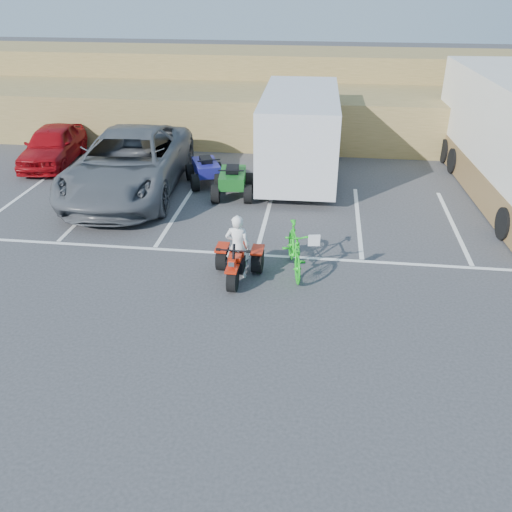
# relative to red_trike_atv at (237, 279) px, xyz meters

# --- Properties ---
(ground) EXTENTS (100.00, 100.00, 0.00)m
(ground) POSITION_rel_red_trike_atv_xyz_m (0.29, -1.13, 0.00)
(ground) COLOR #353538
(ground) RESTS_ON ground
(parking_stripes) EXTENTS (28.00, 5.16, 0.01)m
(parking_stripes) POSITION_rel_red_trike_atv_xyz_m (1.16, 2.93, 0.00)
(parking_stripes) COLOR white
(parking_stripes) RESTS_ON ground
(grass_embankment) EXTENTS (40.00, 8.50, 3.10)m
(grass_embankment) POSITION_rel_red_trike_atv_xyz_m (0.29, 14.35, 1.42)
(grass_embankment) COLOR olive
(grass_embankment) RESTS_ON ground
(red_trike_atv) EXTENTS (1.17, 1.55, 0.99)m
(red_trike_atv) POSITION_rel_red_trike_atv_xyz_m (0.00, 0.00, 0.00)
(red_trike_atv) COLOR red
(red_trike_atv) RESTS_ON ground
(rider) EXTENTS (0.58, 0.39, 1.57)m
(rider) POSITION_rel_red_trike_atv_xyz_m (0.00, 0.15, 0.79)
(rider) COLOR white
(rider) RESTS_ON ground
(green_dirt_bike) EXTENTS (0.92, 2.05, 1.19)m
(green_dirt_bike) POSITION_rel_red_trike_atv_xyz_m (1.31, 0.57, 0.60)
(green_dirt_bike) COLOR #14BF19
(green_dirt_bike) RESTS_ON ground
(grey_pickup) EXTENTS (3.66, 7.18, 1.94)m
(grey_pickup) POSITION_rel_red_trike_atv_xyz_m (-4.36, 5.25, 0.97)
(grey_pickup) COLOR #4F5257
(grey_pickup) RESTS_ON ground
(red_car) EXTENTS (2.20, 4.35, 1.42)m
(red_car) POSITION_rel_red_trike_atv_xyz_m (-8.18, 7.70, 0.71)
(red_car) COLOR #95080D
(red_car) RESTS_ON ground
(cargo_trailer) EXTENTS (2.61, 6.26, 2.90)m
(cargo_trailer) POSITION_rel_red_trike_atv_xyz_m (1.01, 7.45, 1.57)
(cargo_trailer) COLOR silver
(cargo_trailer) RESTS_ON ground
(quad_atv_blue) EXTENTS (1.72, 1.95, 1.05)m
(quad_atv_blue) POSITION_rel_red_trike_atv_xyz_m (-2.04, 6.25, 0.00)
(quad_atv_blue) COLOR navy
(quad_atv_blue) RESTS_ON ground
(quad_atv_green) EXTENTS (1.43, 1.81, 1.11)m
(quad_atv_green) POSITION_rel_red_trike_atv_xyz_m (-0.97, 5.25, 0.00)
(quad_atv_green) COLOR #135419
(quad_atv_green) RESTS_ON ground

